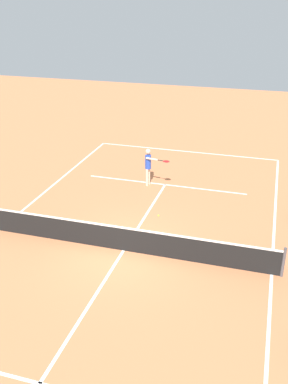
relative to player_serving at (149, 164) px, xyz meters
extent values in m
plane|color=#D37A4C|center=(-0.74, 5.85, -1.09)|extent=(60.00, 60.00, 0.00)
cube|color=white|center=(-0.74, -5.26, -1.08)|extent=(10.28, 0.10, 0.01)
cube|color=white|center=(-5.88, 5.85, -1.08)|extent=(0.10, 22.21, 0.01)
cube|color=white|center=(-0.74, -0.26, -1.08)|extent=(7.71, 0.10, 0.01)
cube|color=white|center=(-0.74, 11.95, -1.08)|extent=(7.71, 0.10, 0.01)
cube|color=white|center=(-0.74, 5.85, -1.08)|extent=(0.10, 12.21, 0.01)
cylinder|color=#4C4C51|center=(-6.18, 5.85, -0.55)|extent=(0.10, 0.10, 1.07)
cube|color=black|center=(-0.74, 5.85, -0.63)|extent=(10.88, 0.03, 0.91)
cube|color=white|center=(-0.74, 5.85, -0.16)|extent=(10.88, 0.04, 0.06)
cylinder|color=beige|center=(0.03, -0.11, -0.67)|extent=(0.12, 0.12, 0.84)
cylinder|color=beige|center=(0.07, 0.08, -0.67)|extent=(0.12, 0.12, 0.84)
cylinder|color=#2647B7|center=(0.05, -0.02, 0.09)|extent=(0.28, 0.28, 0.66)
sphere|color=beige|center=(0.05, -0.02, 0.61)|extent=(0.24, 0.24, 0.24)
cylinder|color=beige|center=(0.02, -0.20, 0.12)|extent=(0.09, 0.09, 0.59)
cylinder|color=beige|center=(-0.21, 0.22, 0.34)|extent=(0.59, 0.19, 0.09)
cylinder|color=black|center=(-0.62, 0.29, 0.34)|extent=(0.26, 0.08, 0.04)
ellipsoid|color=red|center=(-0.91, 0.34, 0.34)|extent=(0.36, 0.33, 0.04)
sphere|color=#CCE033|center=(-1.27, 2.96, -1.05)|extent=(0.07, 0.07, 0.07)
camera|label=1|loc=(-5.25, 18.42, 7.37)|focal=40.87mm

